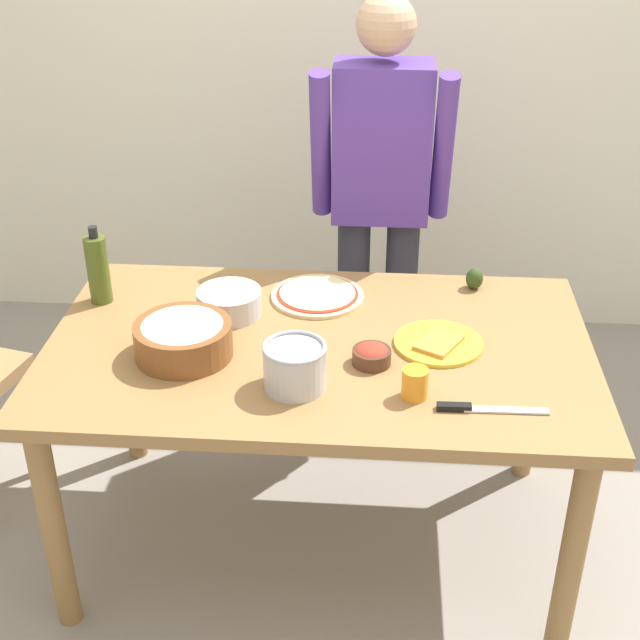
% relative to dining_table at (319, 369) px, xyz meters
% --- Properties ---
extents(ground, '(8.00, 8.00, 0.00)m').
position_rel_dining_table_xyz_m(ground, '(0.00, 0.00, -0.67)').
color(ground, gray).
extents(wall_back, '(5.60, 0.10, 2.60)m').
position_rel_dining_table_xyz_m(wall_back, '(0.00, 1.60, 0.63)').
color(wall_back, silver).
rests_on(wall_back, ground).
extents(dining_table, '(1.60, 0.96, 0.76)m').
position_rel_dining_table_xyz_m(dining_table, '(0.00, 0.00, 0.00)').
color(dining_table, olive).
rests_on(dining_table, ground).
extents(person_cook, '(0.49, 0.25, 1.62)m').
position_rel_dining_table_xyz_m(person_cook, '(0.16, 0.76, 0.27)').
color(person_cook, '#2D2D38').
rests_on(person_cook, ground).
extents(pizza_raw_on_board, '(0.30, 0.30, 0.02)m').
position_rel_dining_table_xyz_m(pizza_raw_on_board, '(-0.03, 0.28, 0.10)').
color(pizza_raw_on_board, beige).
rests_on(pizza_raw_on_board, dining_table).
extents(plate_with_slice, '(0.26, 0.26, 0.02)m').
position_rel_dining_table_xyz_m(plate_with_slice, '(0.35, 0.01, 0.10)').
color(plate_with_slice, gold).
rests_on(plate_with_slice, dining_table).
extents(popcorn_bowl, '(0.28, 0.28, 0.11)m').
position_rel_dining_table_xyz_m(popcorn_bowl, '(-0.38, -0.09, 0.15)').
color(popcorn_bowl, brown).
rests_on(popcorn_bowl, dining_table).
extents(mixing_bowl_steel, '(0.20, 0.20, 0.08)m').
position_rel_dining_table_xyz_m(mixing_bowl_steel, '(-0.29, 0.16, 0.13)').
color(mixing_bowl_steel, '#B7B7BC').
rests_on(mixing_bowl_steel, dining_table).
extents(small_sauce_bowl, '(0.11, 0.11, 0.06)m').
position_rel_dining_table_xyz_m(small_sauce_bowl, '(0.16, -0.10, 0.12)').
color(small_sauce_bowl, '#4C2D1E').
rests_on(small_sauce_bowl, dining_table).
extents(olive_oil_bottle, '(0.07, 0.07, 0.26)m').
position_rel_dining_table_xyz_m(olive_oil_bottle, '(-0.71, 0.21, 0.20)').
color(olive_oil_bottle, '#47561E').
rests_on(olive_oil_bottle, dining_table).
extents(steel_pot, '(0.17, 0.17, 0.13)m').
position_rel_dining_table_xyz_m(steel_pot, '(-0.05, -0.23, 0.16)').
color(steel_pot, '#B7B7BC').
rests_on(steel_pot, dining_table).
extents(cup_orange, '(0.07, 0.07, 0.08)m').
position_rel_dining_table_xyz_m(cup_orange, '(0.27, -0.26, 0.13)').
color(cup_orange, orange).
rests_on(cup_orange, dining_table).
extents(chef_knife, '(0.29, 0.03, 0.02)m').
position_rel_dining_table_xyz_m(chef_knife, '(0.44, -0.31, 0.10)').
color(chef_knife, silver).
rests_on(chef_knife, dining_table).
extents(avocado, '(0.06, 0.06, 0.07)m').
position_rel_dining_table_xyz_m(avocado, '(0.48, 0.39, 0.13)').
color(avocado, '#2D4219').
rests_on(avocado, dining_table).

